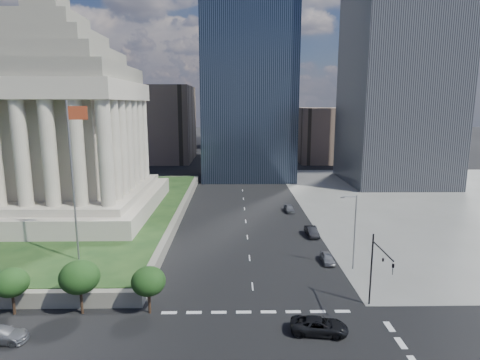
{
  "coord_description": "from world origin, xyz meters",
  "views": [
    {
      "loc": [
        -2.19,
        -24.6,
        21.45
      ],
      "look_at": [
        -1.45,
        22.88,
        12.42
      ],
      "focal_mm": 30.0,
      "sensor_mm": 36.0,
      "label": 1
    }
  ],
  "objects_px": {
    "flagpole": "(73,173)",
    "parked_sedan_far": "(289,208)",
    "suv_grey": "(0,335)",
    "parked_sedan_near": "(328,258)",
    "parked_sedan_mid": "(312,232)",
    "war_memorial": "(54,104)",
    "street_lamp_north": "(354,228)",
    "traffic_signal_ne": "(378,265)",
    "pickup_truck": "(319,326)"
  },
  "relations": [
    {
      "from": "suv_grey",
      "to": "parked_sedan_mid",
      "type": "bearing_deg",
      "value": -48.6
    },
    {
      "from": "parked_sedan_mid",
      "to": "flagpole",
      "type": "bearing_deg",
      "value": -158.73
    },
    {
      "from": "street_lamp_north",
      "to": "war_memorial",
      "type": "bearing_deg",
      "value": 154.08
    },
    {
      "from": "war_memorial",
      "to": "parked_sedan_far",
      "type": "xyz_separation_m",
      "value": [
        43.0,
        5.6,
        -20.67
      ]
    },
    {
      "from": "war_memorial",
      "to": "parked_sedan_near",
      "type": "bearing_deg",
      "value": -25.08
    },
    {
      "from": "traffic_signal_ne",
      "to": "pickup_truck",
      "type": "bearing_deg",
      "value": -150.88
    },
    {
      "from": "parked_sedan_near",
      "to": "parked_sedan_mid",
      "type": "xyz_separation_m",
      "value": [
        0.01,
        11.33,
        0.08
      ]
    },
    {
      "from": "traffic_signal_ne",
      "to": "parked_sedan_mid",
      "type": "distance_m",
      "value": 25.22
    },
    {
      "from": "war_memorial",
      "to": "suv_grey",
      "type": "relative_size",
      "value": 7.74
    },
    {
      "from": "flagpole",
      "to": "parked_sedan_mid",
      "type": "relative_size",
      "value": 4.32
    },
    {
      "from": "suv_grey",
      "to": "parked_sedan_near",
      "type": "distance_m",
      "value": 38.74
    },
    {
      "from": "traffic_signal_ne",
      "to": "parked_sedan_near",
      "type": "bearing_deg",
      "value": 97.95
    },
    {
      "from": "street_lamp_north",
      "to": "parked_sedan_near",
      "type": "relative_size",
      "value": 2.51
    },
    {
      "from": "war_memorial",
      "to": "street_lamp_north",
      "type": "bearing_deg",
      "value": -25.92
    },
    {
      "from": "war_memorial",
      "to": "traffic_signal_ne",
      "type": "height_order",
      "value": "war_memorial"
    },
    {
      "from": "suv_grey",
      "to": "parked_sedan_mid",
      "type": "xyz_separation_m",
      "value": [
        34.28,
        29.4,
        0.03
      ]
    },
    {
      "from": "flagpole",
      "to": "suv_grey",
      "type": "xyz_separation_m",
      "value": [
        -1.81,
        -14.96,
        -12.38
      ]
    },
    {
      "from": "war_memorial",
      "to": "parked_sedan_near",
      "type": "height_order",
      "value": "war_memorial"
    },
    {
      "from": "suv_grey",
      "to": "parked_sedan_far",
      "type": "distance_m",
      "value": 55.23
    },
    {
      "from": "street_lamp_north",
      "to": "parked_sedan_near",
      "type": "height_order",
      "value": "street_lamp_north"
    },
    {
      "from": "parked_sedan_mid",
      "to": "street_lamp_north",
      "type": "bearing_deg",
      "value": -81.38
    },
    {
      "from": "traffic_signal_ne",
      "to": "pickup_truck",
      "type": "distance_m",
      "value": 8.82
    },
    {
      "from": "suv_grey",
      "to": "parked_sedan_mid",
      "type": "relative_size",
      "value": 1.09
    },
    {
      "from": "pickup_truck",
      "to": "parked_sedan_near",
      "type": "xyz_separation_m",
      "value": [
        4.76,
        17.11,
        -0.08
      ]
    },
    {
      "from": "war_memorial",
      "to": "traffic_signal_ne",
      "type": "bearing_deg",
      "value": -36.42
    },
    {
      "from": "street_lamp_north",
      "to": "parked_sedan_far",
      "type": "distance_m",
      "value": 29.34
    },
    {
      "from": "street_lamp_north",
      "to": "suv_grey",
      "type": "height_order",
      "value": "street_lamp_north"
    },
    {
      "from": "traffic_signal_ne",
      "to": "parked_sedan_mid",
      "type": "height_order",
      "value": "traffic_signal_ne"
    },
    {
      "from": "suv_grey",
      "to": "parked_sedan_near",
      "type": "relative_size",
      "value": 1.26
    },
    {
      "from": "flagpole",
      "to": "parked_sedan_far",
      "type": "height_order",
      "value": "flagpole"
    },
    {
      "from": "street_lamp_north",
      "to": "parked_sedan_mid",
      "type": "bearing_deg",
      "value": 101.33
    },
    {
      "from": "flagpole",
      "to": "parked_sedan_far",
      "type": "distance_m",
      "value": 44.49
    },
    {
      "from": "flagpole",
      "to": "suv_grey",
      "type": "distance_m",
      "value": 19.51
    },
    {
      "from": "traffic_signal_ne",
      "to": "pickup_truck",
      "type": "relative_size",
      "value": 1.47
    },
    {
      "from": "traffic_signal_ne",
      "to": "street_lamp_north",
      "type": "height_order",
      "value": "street_lamp_north"
    },
    {
      "from": "flagpole",
      "to": "parked_sedan_near",
      "type": "xyz_separation_m",
      "value": [
        32.45,
        3.11,
        -12.44
      ]
    },
    {
      "from": "pickup_truck",
      "to": "parked_sedan_mid",
      "type": "height_order",
      "value": "parked_sedan_mid"
    },
    {
      "from": "war_memorial",
      "to": "suv_grey",
      "type": "xyz_separation_m",
      "value": [
        10.36,
        -38.96,
        -20.67
      ]
    },
    {
      "from": "war_memorial",
      "to": "pickup_truck",
      "type": "xyz_separation_m",
      "value": [
        39.87,
        -38.0,
        -20.64
      ]
    },
    {
      "from": "suv_grey",
      "to": "war_memorial",
      "type": "bearing_deg",
      "value": 15.67
    },
    {
      "from": "traffic_signal_ne",
      "to": "flagpole",
      "type": "bearing_deg",
      "value": 163.29
    },
    {
      "from": "parked_sedan_far",
      "to": "street_lamp_north",
      "type": "bearing_deg",
      "value": -84.02
    },
    {
      "from": "war_memorial",
      "to": "flagpole",
      "type": "distance_m",
      "value": 28.16
    },
    {
      "from": "street_lamp_north",
      "to": "parked_sedan_far",
      "type": "relative_size",
      "value": 2.35
    },
    {
      "from": "suv_grey",
      "to": "parked_sedan_near",
      "type": "bearing_deg",
      "value": -61.41
    },
    {
      "from": "war_memorial",
      "to": "street_lamp_north",
      "type": "height_order",
      "value": "war_memorial"
    },
    {
      "from": "suv_grey",
      "to": "parked_sedan_near",
      "type": "height_order",
      "value": "suv_grey"
    },
    {
      "from": "suv_grey",
      "to": "traffic_signal_ne",
      "type": "bearing_deg",
      "value": -81.88
    },
    {
      "from": "pickup_truck",
      "to": "street_lamp_north",
      "type": "bearing_deg",
      "value": -18.85
    },
    {
      "from": "flagpole",
      "to": "parked_sedan_mid",
      "type": "xyz_separation_m",
      "value": [
        32.46,
        14.44,
        -12.35
      ]
    }
  ]
}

